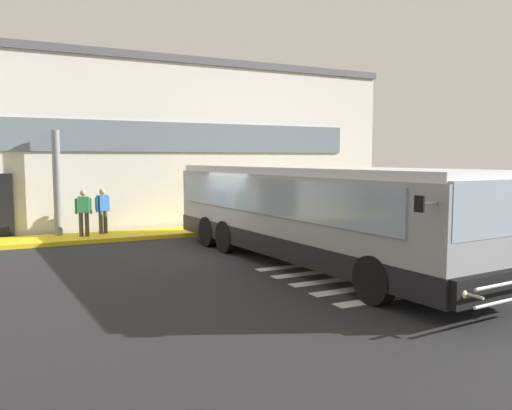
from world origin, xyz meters
name	(u,v)px	position (x,y,z in m)	size (l,w,h in m)	color
ground_plane	(229,255)	(0.00, 0.00, -0.01)	(80.00, 90.00, 0.02)	#232326
bay_paint_stripes	(368,276)	(2.00, -4.20, 0.00)	(4.40, 3.96, 0.01)	silver
terminal_building	(126,146)	(-0.68, 11.61, 3.55)	(22.34, 13.80, 7.11)	silver
boarding_curb	(181,232)	(0.00, 4.80, 0.07)	(24.54, 2.00, 0.15)	yellow
entry_support_column	(57,183)	(-4.43, 5.40, 2.05)	(0.28, 0.28, 3.80)	slate
bus_main_foreground	(306,216)	(1.42, -2.20, 1.34)	(3.49, 12.17, 2.70)	gray
passenger_near_column	(84,211)	(-3.63, 4.70, 1.08)	(0.58, 0.28, 1.68)	#4C4233
passenger_by_doorway	(102,208)	(-2.92, 5.12, 1.11)	(0.54, 0.48, 1.68)	#4C4233
safety_bollard_yellow	(240,223)	(1.99, 3.60, 0.45)	(0.18, 0.18, 0.90)	yellow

